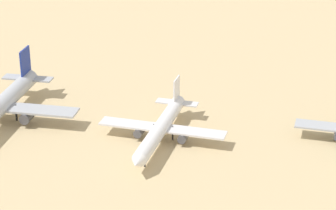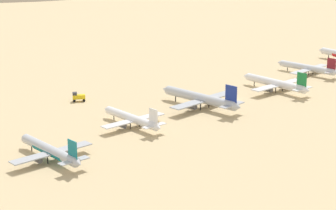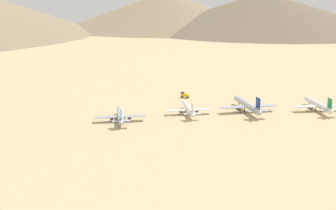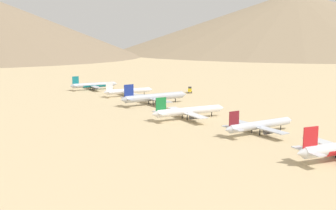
% 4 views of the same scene
% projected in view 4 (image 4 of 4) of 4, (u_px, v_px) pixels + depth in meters
% --- Properties ---
extents(ground_plane, '(1800.00, 1800.00, 0.00)m').
position_uv_depth(ground_plane, '(171.00, 111.00, 206.15)').
color(ground_plane, tan).
extents(parked_jet_1, '(34.58, 28.02, 9.99)m').
position_uv_depth(parked_jet_1, '(259.00, 125.00, 157.14)').
color(parked_jet_1, silver).
rests_on(parked_jet_1, ground).
extents(parked_jet_2, '(37.32, 30.34, 10.76)m').
position_uv_depth(parked_jet_2, '(188.00, 111.00, 184.72)').
color(parked_jet_2, white).
rests_on(parked_jet_2, ground).
extents(parked_jet_3, '(41.39, 33.54, 11.96)m').
position_uv_depth(parked_jet_3, '(154.00, 97.00, 223.69)').
color(parked_jet_3, '#B2B7C1').
rests_on(parked_jet_3, ground).
extents(parked_jet_4, '(32.89, 26.72, 9.48)m').
position_uv_depth(parked_jet_4, '(128.00, 91.00, 254.74)').
color(parked_jet_4, white).
rests_on(parked_jet_4, ground).
extents(parked_jet_5, '(34.24, 27.80, 9.88)m').
position_uv_depth(parked_jet_5, '(94.00, 85.00, 285.34)').
color(parked_jet_5, '#B2B7C1').
rests_on(parked_jet_5, ground).
extents(service_truck, '(5.10, 5.65, 3.90)m').
position_uv_depth(service_truck, '(190.00, 90.00, 269.73)').
color(service_truck, yellow).
rests_on(service_truck, ground).
extents(desert_hill_4, '(815.54, 815.54, 135.19)m').
position_uv_depth(desert_hill_4, '(295.00, 22.00, 928.30)').
color(desert_hill_4, '#8C775B').
rests_on(desert_hill_4, ground).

